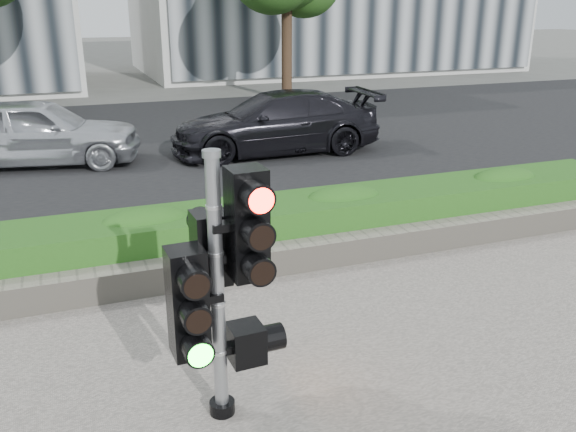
{
  "coord_description": "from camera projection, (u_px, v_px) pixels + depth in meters",
  "views": [
    {
      "loc": [
        -2.04,
        -4.66,
        3.2
      ],
      "look_at": [
        -0.06,
        0.6,
        1.23
      ],
      "focal_mm": 38.0,
      "sensor_mm": 36.0,
      "label": 1
    }
  ],
  "objects": [
    {
      "name": "ground",
      "position": [
        316.0,
        356.0,
        5.85
      ],
      "size": [
        120.0,
        120.0,
        0.0
      ],
      "primitive_type": "plane",
      "color": "#51514C",
      "rests_on": "ground"
    },
    {
      "name": "road",
      "position": [
        153.0,
        143.0,
        14.68
      ],
      "size": [
        60.0,
        13.0,
        0.02
      ],
      "primitive_type": "cube",
      "color": "black",
      "rests_on": "ground"
    },
    {
      "name": "curb",
      "position": [
        229.0,
        238.0,
        8.61
      ],
      "size": [
        60.0,
        0.25,
        0.12
      ],
      "primitive_type": "cube",
      "color": "gray",
      "rests_on": "ground"
    },
    {
      "name": "stone_wall",
      "position": [
        255.0,
        262.0,
        7.46
      ],
      "size": [
        12.0,
        0.32,
        0.34
      ],
      "primitive_type": "cube",
      "color": "gray",
      "rests_on": "sidewalk"
    },
    {
      "name": "hedge",
      "position": [
        240.0,
        232.0,
        7.98
      ],
      "size": [
        12.0,
        1.0,
        0.68
      ],
      "primitive_type": "cube",
      "color": "#44932D",
      "rests_on": "sidewalk"
    },
    {
      "name": "traffic_signal",
      "position": [
        219.0,
        275.0,
        4.63
      ],
      "size": [
        0.77,
        0.57,
        2.2
      ],
      "rotation": [
        0.0,
        0.0,
        0.05
      ],
      "color": "black",
      "rests_on": "sidewalk"
    },
    {
      "name": "car_silver",
      "position": [
        37.0,
        132.0,
        12.43
      ],
      "size": [
        4.33,
        2.43,
        1.39
      ],
      "primitive_type": "imported",
      "rotation": [
        0.0,
        0.0,
        1.37
      ],
      "color": "silver",
      "rests_on": "road"
    },
    {
      "name": "car_dark",
      "position": [
        275.0,
        123.0,
        13.51
      ],
      "size": [
        4.7,
        2.06,
        1.34
      ],
      "primitive_type": "imported",
      "rotation": [
        0.0,
        0.0,
        -1.61
      ],
      "color": "black",
      "rests_on": "road"
    }
  ]
}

